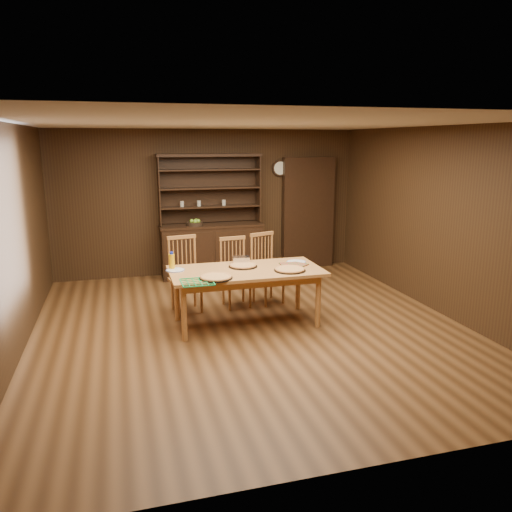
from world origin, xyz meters
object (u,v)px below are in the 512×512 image
object	(u,v)px
china_hutch	(212,243)
juice_bottle	(172,261)
dining_table	(246,275)
chair_center	(235,270)
chair_left	(185,271)
chair_right	(266,266)

from	to	relation	value
china_hutch	juice_bottle	distance (m)	2.52
china_hutch	juice_bottle	world-z (taller)	china_hutch
dining_table	chair_center	world-z (taller)	chair_center
china_hutch	chair_center	size ratio (longest dim) A/B	2.13
chair_left	chair_center	distance (m)	0.74
juice_bottle	chair_left	bearing A→B (deg)	66.79
dining_table	china_hutch	bearing A→B (deg)	89.57
china_hutch	chair_right	world-z (taller)	china_hutch
chair_center	chair_right	xyz separation A→B (m)	(0.48, 0.04, 0.02)
chair_left	chair_right	size ratio (longest dim) A/B	1.02
chair_left	juice_bottle	xyz separation A→B (m)	(-0.23, -0.53, 0.28)
chair_center	chair_left	bearing A→B (deg)	176.00
chair_center	juice_bottle	bearing A→B (deg)	-156.21
dining_table	chair_left	world-z (taller)	chair_left
dining_table	chair_left	distance (m)	1.07
chair_center	juice_bottle	distance (m)	1.16
china_hutch	dining_table	world-z (taller)	china_hutch
china_hutch	juice_bottle	size ratio (longest dim) A/B	9.30
dining_table	chair_right	xyz separation A→B (m)	(0.52, 0.85, -0.12)
chair_left	chair_right	distance (m)	1.23
dining_table	chair_center	size ratio (longest dim) A/B	1.95
china_hutch	chair_center	distance (m)	1.76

